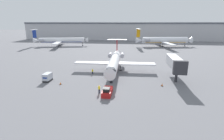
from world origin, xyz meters
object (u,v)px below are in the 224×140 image
object	(u,v)px
worker_by_wing	(93,71)
traffic_cone_left	(60,83)
worker_near_tug	(99,89)
airplane_parked_far_left	(164,40)
airplane_parked_far_right	(60,40)
airplane_main	(114,61)
jet_bridge	(175,63)
luggage_cart	(47,77)
traffic_cone_right	(162,85)
pushback_tug	(107,91)

from	to	relation	value
worker_by_wing	traffic_cone_left	world-z (taller)	worker_by_wing
worker_near_tug	traffic_cone_left	xyz separation A→B (m)	(-10.64, 4.22, -0.71)
airplane_parked_far_left	airplane_parked_far_right	size ratio (longest dim) A/B	1.06
traffic_cone_left	airplane_main	bearing A→B (deg)	49.29
airplane_parked_far_left	jet_bridge	world-z (taller)	airplane_parked_far_left
airplane_main	airplane_parked_far_right	bearing A→B (deg)	126.93
airplane_parked_far_left	airplane_parked_far_right	bearing A→B (deg)	-174.59
luggage_cart	jet_bridge	xyz separation A→B (m)	(33.25, 6.23, 3.39)
airplane_main	traffic_cone_right	distance (m)	17.75
worker_by_wing	traffic_cone_left	size ratio (longest dim) A/B	2.72
airplane_parked_far_left	pushback_tug	bearing A→B (deg)	-106.54
traffic_cone_left	jet_bridge	distance (m)	30.35
worker_by_wing	worker_near_tug	bearing A→B (deg)	-71.09
worker_by_wing	luggage_cart	bearing A→B (deg)	-143.14
pushback_tug	worker_by_wing	size ratio (longest dim) A/B	2.82
airplane_main	pushback_tug	xyz separation A→B (m)	(0.55, -18.55, -2.45)
pushback_tug	traffic_cone_right	size ratio (longest dim) A/B	6.76
traffic_cone_right	jet_bridge	xyz separation A→B (m)	(4.01, 6.18, 4.12)
luggage_cart	airplane_parked_far_right	xyz separation A→B (m)	(-24.88, 66.60, 2.66)
airplane_main	worker_near_tug	bearing A→B (deg)	-94.06
worker_near_tug	jet_bridge	size ratio (longest dim) A/B	0.15
worker_near_tug	traffic_cone_left	distance (m)	11.47
airplane_main	luggage_cart	world-z (taller)	airplane_main
airplane_parked_far_left	airplane_main	bearing A→B (deg)	-111.63
worker_near_tug	pushback_tug	bearing A→B (deg)	-14.56
worker_by_wing	traffic_cone_right	size ratio (longest dim) A/B	2.39
traffic_cone_left	airplane_parked_far_left	size ratio (longest dim) A/B	0.02
traffic_cone_left	airplane_parked_far_right	distance (m)	74.66
worker_by_wing	airplane_parked_far_left	distance (m)	71.85
worker_by_wing	jet_bridge	distance (m)	23.35
traffic_cone_left	airplane_parked_far_right	bearing A→B (deg)	113.07
pushback_tug	traffic_cone_right	distance (m)	14.15
luggage_cart	traffic_cone_right	xyz separation A→B (m)	(29.24, 0.05, -0.73)
airplane_parked_far_right	pushback_tug	bearing A→B (deg)	-60.37
airplane_main	jet_bridge	world-z (taller)	airplane_main
airplane_main	jet_bridge	xyz separation A→B (m)	(16.98, -5.61, 1.32)
worker_by_wing	airplane_parked_far_right	distance (m)	68.66
airplane_parked_far_right	worker_by_wing	bearing A→B (deg)	-59.22
airplane_main	airplane_parked_far_left	distance (m)	65.56
airplane_parked_far_left	traffic_cone_left	bearing A→B (deg)	-115.75
airplane_parked_far_right	traffic_cone_right	bearing A→B (deg)	-50.88
luggage_cart	worker_by_wing	bearing A→B (deg)	36.86
worker_by_wing	traffic_cone_left	distance (m)	11.34
airplane_main	worker_near_tug	size ratio (longest dim) A/B	14.99
traffic_cone_left	jet_bridge	size ratio (longest dim) A/B	0.05
worker_by_wing	traffic_cone_left	xyz separation A→B (m)	(-5.88, -9.68, -0.57)
airplane_parked_far_left	airplane_parked_far_right	xyz separation A→B (m)	(-65.31, -6.19, -0.18)
worker_by_wing	jet_bridge	world-z (taller)	jet_bridge
worker_by_wing	traffic_cone_right	world-z (taller)	worker_by_wing
airplane_main	pushback_tug	world-z (taller)	airplane_main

